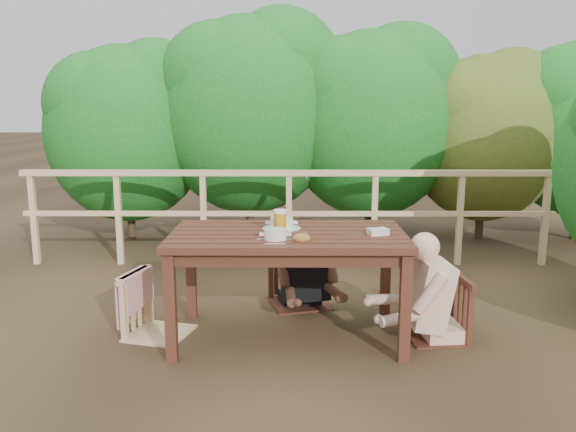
{
  "coord_description": "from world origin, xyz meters",
  "views": [
    {
      "loc": [
        0.02,
        -4.12,
        1.7
      ],
      "look_at": [
        0.0,
        0.05,
        0.9
      ],
      "focal_mm": 36.91,
      "sensor_mm": 36.0,
      "label": 1
    }
  ],
  "objects_px": {
    "table": "(288,287)",
    "tumbler": "(303,237)",
    "chair_left": "(158,277)",
    "beer_glass": "(280,222)",
    "woman": "(300,236)",
    "chair_right": "(438,281)",
    "butter_tub": "(378,233)",
    "bread_roll": "(302,238)",
    "chair_far": "(300,250)",
    "soup_far": "(282,224)",
    "soup_near": "(275,235)",
    "diner_right": "(444,251)"
  },
  "relations": [
    {
      "from": "soup_far",
      "to": "tumbler",
      "type": "distance_m",
      "value": 0.42
    },
    {
      "from": "diner_right",
      "to": "butter_tub",
      "type": "xyz_separation_m",
      "value": [
        -0.49,
        -0.07,
        0.15
      ]
    },
    {
      "from": "chair_far",
      "to": "soup_near",
      "type": "bearing_deg",
      "value": -115.83
    },
    {
      "from": "chair_left",
      "to": "beer_glass",
      "type": "xyz_separation_m",
      "value": [
        0.9,
        -0.04,
        0.42
      ]
    },
    {
      "from": "chair_right",
      "to": "diner_right",
      "type": "distance_m",
      "value": 0.22
    },
    {
      "from": "table",
      "to": "chair_far",
      "type": "relative_size",
      "value": 1.75
    },
    {
      "from": "chair_right",
      "to": "beer_glass",
      "type": "relative_size",
      "value": 4.75
    },
    {
      "from": "bread_roll",
      "to": "beer_glass",
      "type": "relative_size",
      "value": 0.66
    },
    {
      "from": "diner_right",
      "to": "beer_glass",
      "type": "height_order",
      "value": "diner_right"
    },
    {
      "from": "chair_far",
      "to": "beer_glass",
      "type": "height_order",
      "value": "chair_far"
    },
    {
      "from": "chair_far",
      "to": "diner_right",
      "type": "distance_m",
      "value": 1.26
    },
    {
      "from": "woman",
      "to": "beer_glass",
      "type": "bearing_deg",
      "value": 63.47
    },
    {
      "from": "table",
      "to": "butter_tub",
      "type": "distance_m",
      "value": 0.76
    },
    {
      "from": "chair_left",
      "to": "soup_near",
      "type": "xyz_separation_m",
      "value": [
        0.87,
        -0.26,
        0.38
      ]
    },
    {
      "from": "chair_left",
      "to": "woman",
      "type": "xyz_separation_m",
      "value": [
        1.05,
        0.69,
        0.15
      ]
    },
    {
      "from": "diner_right",
      "to": "soup_near",
      "type": "relative_size",
      "value": 5.02
    },
    {
      "from": "soup_near",
      "to": "bread_roll",
      "type": "xyz_separation_m",
      "value": [
        0.18,
        -0.05,
        -0.01
      ]
    },
    {
      "from": "beer_glass",
      "to": "butter_tub",
      "type": "relative_size",
      "value": 1.32
    },
    {
      "from": "woman",
      "to": "beer_glass",
      "type": "height_order",
      "value": "woman"
    },
    {
      "from": "woman",
      "to": "diner_right",
      "type": "height_order",
      "value": "diner_right"
    },
    {
      "from": "chair_right",
      "to": "tumbler",
      "type": "distance_m",
      "value": 1.09
    },
    {
      "from": "chair_left",
      "to": "woman",
      "type": "distance_m",
      "value": 1.27
    },
    {
      "from": "chair_right",
      "to": "woman",
      "type": "relative_size",
      "value": 0.72
    },
    {
      "from": "bread_roll",
      "to": "beer_glass",
      "type": "bearing_deg",
      "value": 119.24
    },
    {
      "from": "woman",
      "to": "tumbler",
      "type": "distance_m",
      "value": 1.0
    },
    {
      "from": "woman",
      "to": "butter_tub",
      "type": "bearing_deg",
      "value": 108.8
    },
    {
      "from": "table",
      "to": "soup_near",
      "type": "height_order",
      "value": "soup_near"
    },
    {
      "from": "soup_near",
      "to": "soup_far",
      "type": "bearing_deg",
      "value": 84.37
    },
    {
      "from": "diner_right",
      "to": "beer_glass",
      "type": "distance_m",
      "value": 1.19
    },
    {
      "from": "chair_left",
      "to": "soup_near",
      "type": "height_order",
      "value": "chair_left"
    },
    {
      "from": "soup_near",
      "to": "beer_glass",
      "type": "distance_m",
      "value": 0.22
    },
    {
      "from": "chair_far",
      "to": "butter_tub",
      "type": "distance_m",
      "value": 1.0
    },
    {
      "from": "table",
      "to": "tumbler",
      "type": "relative_size",
      "value": 20.99
    },
    {
      "from": "chair_far",
      "to": "tumbler",
      "type": "xyz_separation_m",
      "value": [
        0.01,
        -0.95,
        0.34
      ]
    },
    {
      "from": "woman",
      "to": "beer_glass",
      "type": "relative_size",
      "value": 6.58
    },
    {
      "from": "soup_far",
      "to": "tumbler",
      "type": "xyz_separation_m",
      "value": [
        0.15,
        -0.39,
        -0.01
      ]
    },
    {
      "from": "chair_left",
      "to": "beer_glass",
      "type": "relative_size",
      "value": 4.88
    },
    {
      "from": "woman",
      "to": "soup_near",
      "type": "relative_size",
      "value": 4.59
    },
    {
      "from": "bread_roll",
      "to": "tumbler",
      "type": "bearing_deg",
      "value": 74.23
    },
    {
      "from": "soup_near",
      "to": "beer_glass",
      "type": "xyz_separation_m",
      "value": [
        0.03,
        0.21,
        0.05
      ]
    },
    {
      "from": "chair_right",
      "to": "beer_glass",
      "type": "bearing_deg",
      "value": -94.79
    },
    {
      "from": "bread_roll",
      "to": "chair_far",
      "type": "bearing_deg",
      "value": 89.87
    },
    {
      "from": "soup_near",
      "to": "woman",
      "type": "bearing_deg",
      "value": 79.39
    },
    {
      "from": "chair_left",
      "to": "tumbler",
      "type": "bearing_deg",
      "value": -89.47
    },
    {
      "from": "table",
      "to": "diner_right",
      "type": "xyz_separation_m",
      "value": [
        1.12,
        0.0,
        0.26
      ]
    },
    {
      "from": "bread_roll",
      "to": "butter_tub",
      "type": "relative_size",
      "value": 0.87
    },
    {
      "from": "woman",
      "to": "soup_far",
      "type": "bearing_deg",
      "value": 61.34
    },
    {
      "from": "table",
      "to": "woman",
      "type": "relative_size",
      "value": 1.4
    },
    {
      "from": "table",
      "to": "woman",
      "type": "height_order",
      "value": "woman"
    },
    {
      "from": "soup_far",
      "to": "tumbler",
      "type": "relative_size",
      "value": 3.59
    }
  ]
}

